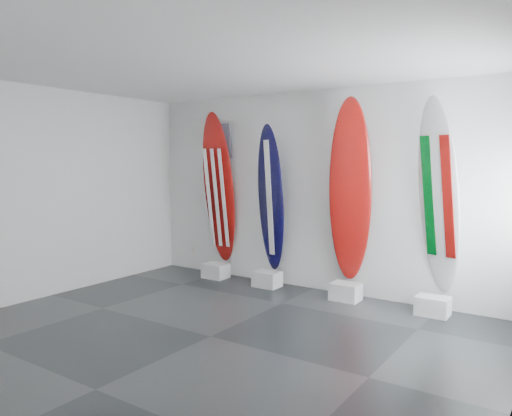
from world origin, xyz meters
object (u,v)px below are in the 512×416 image
Objects in this scene: surfboard_usa at (219,189)px; surfboard_swiss at (350,192)px; surfboard_italy at (439,197)px; surfboard_navy at (271,198)px.

surfboard_usa is 2.34m from surfboard_swiss.
surfboard_swiss reaches higher than surfboard_usa.
surfboard_usa is 3.54m from surfboard_italy.
surfboard_usa is 0.97× the size of surfboard_swiss.
surfboard_italy is (3.54, 0.00, 0.00)m from surfboard_usa.
surfboard_italy is (2.51, 0.00, 0.12)m from surfboard_navy.
surfboard_navy is at bearing 161.76° from surfboard_swiss.
surfboard_swiss is at bearing 10.10° from surfboard_navy.
surfboard_usa reaches higher than surfboard_navy.
surfboard_navy is 0.88× the size of surfboard_swiss.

